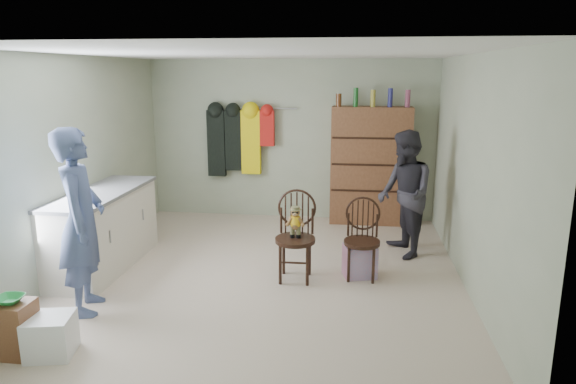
# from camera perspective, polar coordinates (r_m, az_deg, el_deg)

# --- Properties ---
(ground_plane) EXTENTS (5.00, 5.00, 0.00)m
(ground_plane) POSITION_cam_1_polar(r_m,az_deg,el_deg) (6.08, -2.61, -9.11)
(ground_plane) COLOR beige
(ground_plane) RESTS_ON ground
(room_walls) EXTENTS (5.00, 5.00, 5.00)m
(room_walls) POSITION_cam_1_polar(r_m,az_deg,el_deg) (6.19, -1.92, 6.44)
(room_walls) COLOR #ABB295
(room_walls) RESTS_ON ground
(counter) EXTENTS (0.64, 1.86, 0.94)m
(counter) POSITION_cam_1_polar(r_m,az_deg,el_deg) (6.53, -19.80, -3.92)
(counter) COLOR silver
(counter) RESTS_ON ground
(stool) EXTENTS (0.33, 0.28, 0.47)m
(stool) POSITION_cam_1_polar(r_m,az_deg,el_deg) (4.95, -28.21, -13.24)
(stool) COLOR brown
(stool) RESTS_ON ground
(bowl) EXTENTS (0.22, 0.22, 0.05)m
(bowl) POSITION_cam_1_polar(r_m,az_deg,el_deg) (4.85, -28.55, -10.46)
(bowl) COLOR green
(bowl) RESTS_ON stool
(plastic_tub) EXTENTS (0.42, 0.41, 0.34)m
(plastic_tub) POSITION_cam_1_polar(r_m,az_deg,el_deg) (4.85, -24.88, -14.29)
(plastic_tub) COLOR white
(plastic_tub) RESTS_ON ground
(chair_front) EXTENTS (0.46, 0.46, 1.02)m
(chair_front) POSITION_cam_1_polar(r_m,az_deg,el_deg) (5.78, 0.86, -4.25)
(chair_front) COLOR black
(chair_front) RESTS_ON ground
(chair_far) EXTENTS (0.42, 0.42, 0.92)m
(chair_far) POSITION_cam_1_polar(r_m,az_deg,el_deg) (5.91, 8.24, -4.78)
(chair_far) COLOR black
(chair_far) RESTS_ON ground
(striped_bag) EXTENTS (0.41, 0.36, 0.38)m
(striped_bag) POSITION_cam_1_polar(r_m,az_deg,el_deg) (6.00, 7.97, -7.60)
(striped_bag) COLOR pink
(striped_bag) RESTS_ON ground
(person_left) EXTENTS (0.62, 0.76, 1.82)m
(person_left) POSITION_cam_1_polar(r_m,az_deg,el_deg) (5.32, -21.99, -3.05)
(person_left) COLOR #465480
(person_left) RESTS_ON ground
(person_right) EXTENTS (0.80, 0.92, 1.61)m
(person_right) POSITION_cam_1_polar(r_m,az_deg,el_deg) (6.61, 12.83, -0.24)
(person_right) COLOR #2D2B33
(person_right) RESTS_ON ground
(dresser) EXTENTS (1.20, 0.39, 2.08)m
(dresser) POSITION_cam_1_polar(r_m,az_deg,el_deg) (7.96, 9.12, 2.94)
(dresser) COLOR brown
(dresser) RESTS_ON ground
(coat_rack) EXTENTS (1.42, 0.12, 1.09)m
(coat_rack) POSITION_cam_1_polar(r_m,az_deg,el_deg) (8.19, -5.57, 5.75)
(coat_rack) COLOR #99999E
(coat_rack) RESTS_ON ground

